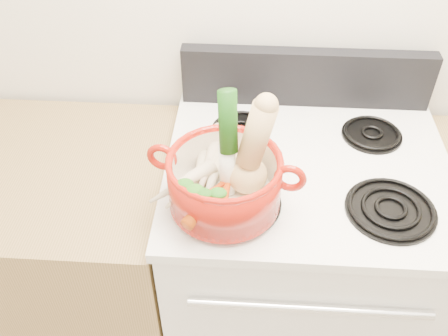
# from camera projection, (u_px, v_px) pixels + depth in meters

# --- Properties ---
(stove_body) EXTENTS (0.76, 0.65, 0.92)m
(stove_body) POSITION_uv_depth(u_px,v_px,m) (292.00, 272.00, 1.69)
(stove_body) COLOR white
(stove_body) RESTS_ON floor
(cooktop) EXTENTS (0.78, 0.67, 0.03)m
(cooktop) POSITION_uv_depth(u_px,v_px,m) (308.00, 169.00, 1.37)
(cooktop) COLOR white
(cooktop) RESTS_ON stove_body
(control_backsplash) EXTENTS (0.76, 0.05, 0.18)m
(control_backsplash) POSITION_uv_depth(u_px,v_px,m) (306.00, 78.00, 1.52)
(control_backsplash) COLOR black
(control_backsplash) RESTS_ON cooktop
(oven_handle) EXTENTS (0.60, 0.02, 0.02)m
(oven_handle) POSITION_uv_depth(u_px,v_px,m) (309.00, 308.00, 1.22)
(oven_handle) COLOR silver
(oven_handle) RESTS_ON stove_body
(burner_front_left) EXTENTS (0.22, 0.22, 0.02)m
(burner_front_left) POSITION_uv_depth(u_px,v_px,m) (237.00, 201.00, 1.24)
(burner_front_left) COLOR black
(burner_front_left) RESTS_ON cooktop
(burner_front_right) EXTENTS (0.22, 0.22, 0.02)m
(burner_front_right) POSITION_uv_depth(u_px,v_px,m) (391.00, 209.00, 1.23)
(burner_front_right) COLOR black
(burner_front_right) RESTS_ON cooktop
(burner_back_left) EXTENTS (0.17, 0.17, 0.02)m
(burner_back_left) POSITION_uv_depth(u_px,v_px,m) (241.00, 128.00, 1.47)
(burner_back_left) COLOR black
(burner_back_left) RESTS_ON cooktop
(burner_back_right) EXTENTS (0.17, 0.17, 0.02)m
(burner_back_right) POSITION_uv_depth(u_px,v_px,m) (372.00, 133.00, 1.45)
(burner_back_right) COLOR black
(burner_back_right) RESTS_ON cooktop
(dutch_oven) EXTENTS (0.32, 0.32, 0.13)m
(dutch_oven) POSITION_uv_depth(u_px,v_px,m) (225.00, 182.00, 1.19)
(dutch_oven) COLOR #A2150A
(dutch_oven) RESTS_ON burner_front_left
(pot_handle_left) EXTENTS (0.08, 0.03, 0.08)m
(pot_handle_left) POSITION_uv_depth(u_px,v_px,m) (162.00, 157.00, 1.18)
(pot_handle_left) COLOR #A2150A
(pot_handle_left) RESTS_ON dutch_oven
(pot_handle_right) EXTENTS (0.08, 0.03, 0.08)m
(pot_handle_right) POSITION_uv_depth(u_px,v_px,m) (290.00, 178.00, 1.13)
(pot_handle_right) COLOR #A2150A
(pot_handle_right) RESTS_ON dutch_oven
(squash) EXTENTS (0.16, 0.12, 0.27)m
(squash) POSITION_uv_depth(u_px,v_px,m) (248.00, 149.00, 1.14)
(squash) COLOR tan
(squash) RESTS_ON dutch_oven
(leek) EXTENTS (0.07, 0.10, 0.29)m
(leek) POSITION_uv_depth(u_px,v_px,m) (228.00, 144.00, 1.13)
(leek) COLOR white
(leek) RESTS_ON dutch_oven
(ginger) EXTENTS (0.09, 0.07, 0.04)m
(ginger) POSITION_uv_depth(u_px,v_px,m) (233.00, 163.00, 1.27)
(ginger) COLOR tan
(ginger) RESTS_ON dutch_oven
(parsnip_0) EXTENTS (0.06, 0.24, 0.06)m
(parsnip_0) POSITION_uv_depth(u_px,v_px,m) (200.00, 171.00, 1.24)
(parsnip_0) COLOR beige
(parsnip_0) RESTS_ON dutch_oven
(parsnip_1) EXTENTS (0.15, 0.18, 0.06)m
(parsnip_1) POSITION_uv_depth(u_px,v_px,m) (194.00, 181.00, 1.21)
(parsnip_1) COLOR #EEE7C2
(parsnip_1) RESTS_ON dutch_oven
(parsnip_2) EXTENTS (0.09, 0.21, 0.06)m
(parsnip_2) POSITION_uv_depth(u_px,v_px,m) (215.00, 170.00, 1.22)
(parsnip_2) COLOR beige
(parsnip_2) RESTS_ON dutch_oven
(parsnip_3) EXTENTS (0.17, 0.14, 0.06)m
(parsnip_3) POSITION_uv_depth(u_px,v_px,m) (182.00, 182.00, 1.18)
(parsnip_3) COLOR beige
(parsnip_3) RESTS_ON dutch_oven
(parsnip_4) EXTENTS (0.08, 0.23, 0.06)m
(parsnip_4) POSITION_uv_depth(u_px,v_px,m) (210.00, 159.00, 1.24)
(parsnip_4) COLOR beige
(parsnip_4) RESTS_ON dutch_oven
(carrot_0) EXTENTS (0.03, 0.15, 0.04)m
(carrot_0) POSITION_uv_depth(u_px,v_px,m) (208.00, 199.00, 1.18)
(carrot_0) COLOR #BC4D09
(carrot_0) RESTS_ON dutch_oven
(carrot_1) EXTENTS (0.10, 0.15, 0.05)m
(carrot_1) POSITION_uv_depth(u_px,v_px,m) (205.00, 203.00, 1.15)
(carrot_1) COLOR #CD440A
(carrot_1) RESTS_ON dutch_oven
(carrot_2) EXTENTS (0.05, 0.16, 0.04)m
(carrot_2) POSITION_uv_depth(u_px,v_px,m) (226.00, 193.00, 1.17)
(carrot_2) COLOR #CE470A
(carrot_2) RESTS_ON dutch_oven
(carrot_3) EXTENTS (0.11, 0.11, 0.04)m
(carrot_3) POSITION_uv_depth(u_px,v_px,m) (206.00, 196.00, 1.16)
(carrot_3) COLOR #BE3209
(carrot_3) RESTS_ON dutch_oven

